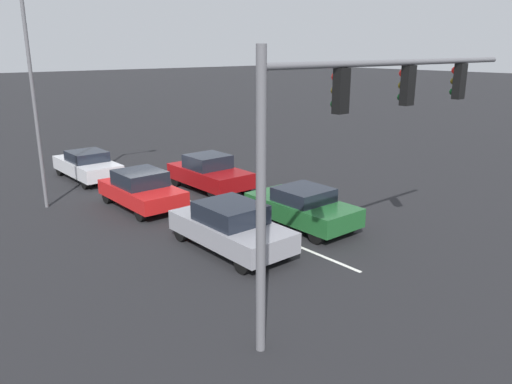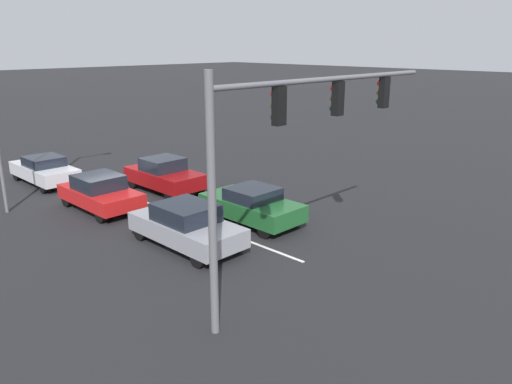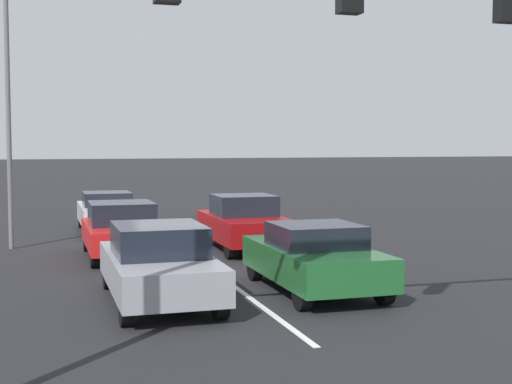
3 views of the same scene
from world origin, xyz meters
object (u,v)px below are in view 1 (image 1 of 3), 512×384
car_gray_midlane_front (231,226)px  car_darkgreen_leftlane_front (302,207)px  car_silver_midlane_third (87,165)px  traffic_signal_gantry (361,118)px  street_lamp_right_shoulder (37,72)px  car_maroon_leftlane_second (209,173)px  car_red_midlane_second (141,189)px

car_gray_midlane_front → car_darkgreen_leftlane_front: bearing=-178.7°
car_gray_midlane_front → car_silver_midlane_third: size_ratio=1.01×
car_gray_midlane_front → traffic_signal_gantry: traffic_signal_gantry is taller
traffic_signal_gantry → street_lamp_right_shoulder: size_ratio=0.98×
car_gray_midlane_front → car_maroon_leftlane_second: (-3.46, -6.12, 0.02)m
car_silver_midlane_third → car_maroon_leftlane_second: bearing=123.1°
car_silver_midlane_third → traffic_signal_gantry: size_ratio=0.48×
car_maroon_leftlane_second → street_lamp_right_shoulder: 7.96m
car_red_midlane_second → street_lamp_right_shoulder: 5.81m
car_gray_midlane_front → street_lamp_right_shoulder: 9.76m
car_red_midlane_second → car_maroon_leftlane_second: car_maroon_leftlane_second is taller
car_gray_midlane_front → street_lamp_right_shoulder: size_ratio=0.47×
car_gray_midlane_front → car_darkgreen_leftlane_front: car_gray_midlane_front is taller
car_gray_midlane_front → car_red_midlane_second: size_ratio=1.08×
car_maroon_leftlane_second → car_silver_midlane_third: car_maroon_leftlane_second is taller
car_darkgreen_leftlane_front → car_red_midlane_second: size_ratio=1.03×
car_maroon_leftlane_second → car_silver_midlane_third: bearing=-56.9°
car_silver_midlane_third → car_red_midlane_second: bearing=89.0°
traffic_signal_gantry → car_silver_midlane_third: bearing=-89.7°
car_darkgreen_leftlane_front → car_red_midlane_second: 6.55m
car_red_midlane_second → car_maroon_leftlane_second: (-3.55, -0.40, 0.03)m
car_maroon_leftlane_second → car_darkgreen_leftlane_front: bearing=87.9°
traffic_signal_gantry → street_lamp_right_shoulder: (2.88, -12.93, 0.63)m
car_darkgreen_leftlane_front → car_red_midlane_second: (3.33, -5.64, 0.03)m
car_red_midlane_second → car_silver_midlane_third: size_ratio=0.93×
car_red_midlane_second → car_maroon_leftlane_second: bearing=-173.6°
car_darkgreen_leftlane_front → car_silver_midlane_third: bearing=-74.1°
car_gray_midlane_front → car_maroon_leftlane_second: size_ratio=1.05×
car_darkgreen_leftlane_front → car_silver_midlane_third: 11.78m
car_gray_midlane_front → traffic_signal_gantry: size_ratio=0.48×
car_darkgreen_leftlane_front → traffic_signal_gantry: bearing=56.8°
car_red_midlane_second → car_darkgreen_leftlane_front: bearing=120.6°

